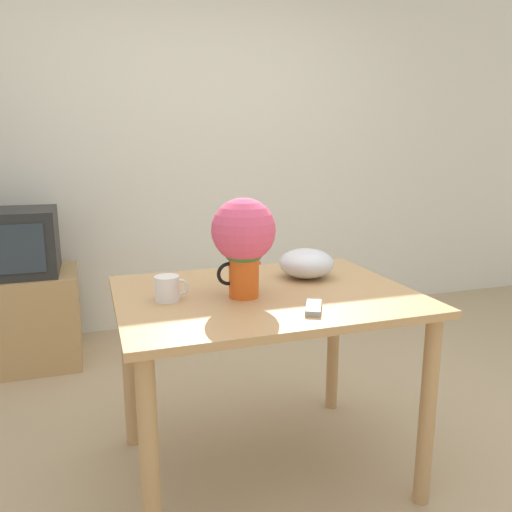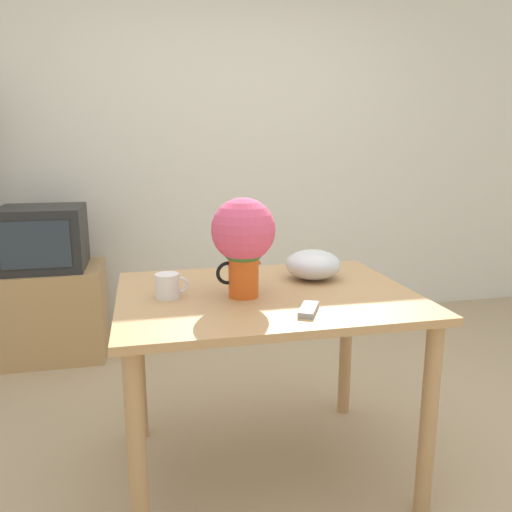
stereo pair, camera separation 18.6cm
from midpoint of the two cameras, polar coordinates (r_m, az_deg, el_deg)
The scene contains 9 objects.
ground_plane at distance 2.27m, azimuth 7.61°, elevation -23.65°, with size 12.00×12.00×0.00m, color tan.
wall_back at distance 3.78m, azimuth -2.60°, elevation 11.91°, with size 8.00×0.05×2.60m.
table at distance 1.98m, azimuth 3.85°, elevation -7.47°, with size 1.13×0.87×0.78m.
flower_vase at distance 1.83m, azimuth 1.43°, elevation 2.07°, with size 0.24×0.24×0.37m.
coffee_mug at distance 1.87m, azimuth -7.22°, elevation -3.44°, with size 0.13×0.09×0.09m.
white_bowl at distance 2.14m, azimuth 9.03°, elevation -1.00°, with size 0.23×0.23×0.12m.
remote_control at distance 1.73m, azimuth 9.11°, elevation -6.11°, with size 0.11×0.15×0.02m.
tv_stand at distance 3.46m, azimuth -21.10°, elevation -5.98°, with size 0.69×0.52×0.58m.
tv_set at distance 3.35m, azimuth -21.75°, elevation 1.92°, with size 0.50×0.47×0.39m.
Camera 2 is at (-0.58, -1.74, 1.33)m, focal length 35.00 mm.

